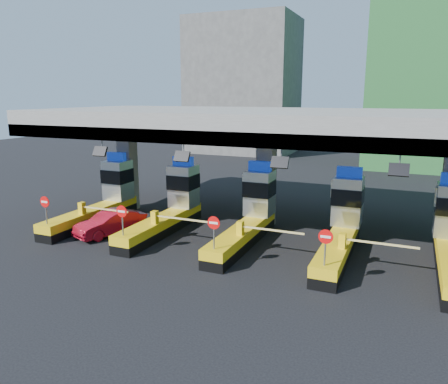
% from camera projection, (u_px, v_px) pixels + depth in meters
% --- Properties ---
extents(ground, '(120.00, 120.00, 0.00)m').
position_uv_depth(ground, '(248.00, 240.00, 24.26)').
color(ground, black).
rests_on(ground, ground).
extents(toll_canopy, '(28.00, 12.09, 7.00)m').
position_uv_depth(toll_canopy, '(267.00, 125.00, 25.50)').
color(toll_canopy, slate).
rests_on(toll_canopy, ground).
extents(toll_lane_far_left, '(4.43, 8.00, 4.16)m').
position_uv_depth(toll_lane_far_left, '(104.00, 198.00, 28.04)').
color(toll_lane_far_left, black).
rests_on(toll_lane_far_left, ground).
extents(toll_lane_left, '(4.43, 8.00, 4.16)m').
position_uv_depth(toll_lane_left, '(172.00, 205.00, 26.12)').
color(toll_lane_left, black).
rests_on(toll_lane_left, ground).
extents(toll_lane_center, '(4.43, 8.00, 4.16)m').
position_uv_depth(toll_lane_center, '(250.00, 214.00, 24.20)').
color(toll_lane_center, black).
rests_on(toll_lane_center, ground).
extents(toll_lane_right, '(4.43, 8.00, 4.16)m').
position_uv_depth(toll_lane_right, '(343.00, 225.00, 22.28)').
color(toll_lane_right, black).
rests_on(toll_lane_right, ground).
extents(bg_building_concrete, '(14.00, 10.00, 18.00)m').
position_uv_depth(bg_building_concrete, '(243.00, 86.00, 59.97)').
color(bg_building_concrete, '#4C4C49').
rests_on(bg_building_concrete, ground).
extents(red_car, '(2.86, 4.41, 1.37)m').
position_uv_depth(red_car, '(111.00, 223.00, 25.04)').
color(red_car, maroon).
rests_on(red_car, ground).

